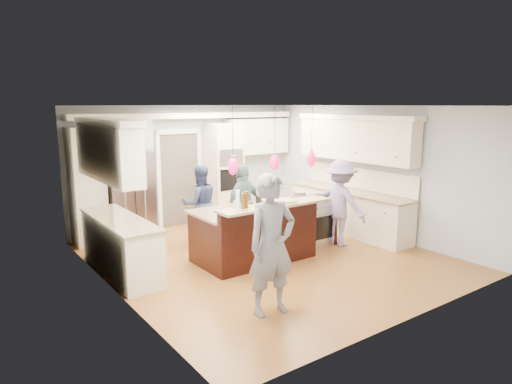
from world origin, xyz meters
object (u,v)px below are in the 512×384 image
at_px(kitchen_island, 254,233).
at_px(island_range, 310,222).
at_px(person_far_left, 200,204).
at_px(refrigerator, 129,195).
at_px(person_bar_end, 272,245).

bearing_deg(kitchen_island, island_range, 3.10).
bearing_deg(kitchen_island, person_far_left, 98.60).
relative_size(refrigerator, person_bar_end, 0.96).
xyz_separation_m(refrigerator, island_range, (2.71, -2.49, -0.44)).
xyz_separation_m(kitchen_island, island_range, (1.41, 0.08, -0.03)).
height_order(refrigerator, person_bar_end, person_bar_end).
height_order(kitchen_island, person_far_left, person_far_left).
height_order(refrigerator, person_far_left, refrigerator).
height_order(island_range, person_far_left, person_far_left).
height_order(refrigerator, kitchen_island, refrigerator).
relative_size(kitchen_island, island_range, 2.28).
bearing_deg(island_range, person_far_left, 138.48).
bearing_deg(person_far_left, island_range, 150.83).
bearing_deg(island_range, refrigerator, 137.41).
height_order(island_range, person_bar_end, person_bar_end).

